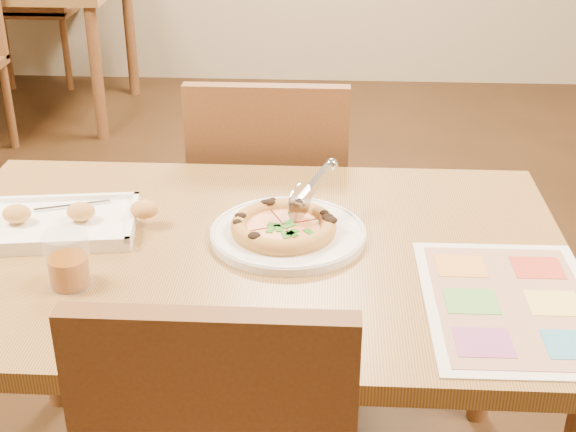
# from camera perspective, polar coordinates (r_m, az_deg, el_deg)

# --- Properties ---
(dining_table) EXTENTS (1.30, 0.85, 0.72)m
(dining_table) POSITION_cam_1_polar(r_m,az_deg,el_deg) (1.66, -2.85, -4.84)
(dining_table) COLOR olive
(dining_table) RESTS_ON ground
(chair_far) EXTENTS (0.42, 0.42, 0.47)m
(chair_far) POSITION_cam_1_polar(r_m,az_deg,el_deg) (2.22, -1.28, 1.76)
(chair_far) COLOR brown
(chair_far) RESTS_ON ground
(plate) EXTENTS (0.36, 0.36, 0.02)m
(plate) POSITION_cam_1_polar(r_m,az_deg,el_deg) (1.65, 0.00, -1.28)
(plate) COLOR white
(plate) RESTS_ON dining_table
(pizza) EXTENTS (0.22, 0.22, 0.03)m
(pizza) POSITION_cam_1_polar(r_m,az_deg,el_deg) (1.64, -0.31, -0.77)
(pizza) COLOR gold
(pizza) RESTS_ON plate
(pizza_cutter) EXTENTS (0.10, 0.14, 0.09)m
(pizza_cutter) POSITION_cam_1_polar(r_m,az_deg,el_deg) (1.66, 1.62, 1.92)
(pizza_cutter) COLOR silver
(pizza_cutter) RESTS_ON pizza
(appetizer_tray) EXTENTS (0.39, 0.26, 0.06)m
(appetizer_tray) POSITION_cam_1_polar(r_m,az_deg,el_deg) (1.75, -15.72, -0.46)
(appetizer_tray) COLOR white
(appetizer_tray) RESTS_ON dining_table
(glass_tumbler) EXTENTS (0.08, 0.08, 0.11)m
(glass_tumbler) POSITION_cam_1_polar(r_m,az_deg,el_deg) (1.53, -15.36, -3.23)
(glass_tumbler) COLOR #823E0A
(glass_tumbler) RESTS_ON dining_table
(menu) EXTENTS (0.32, 0.44, 0.00)m
(menu) POSITION_cam_1_polar(r_m,az_deg,el_deg) (1.49, 15.67, -5.99)
(menu) COLOR silver
(menu) RESTS_ON dining_table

